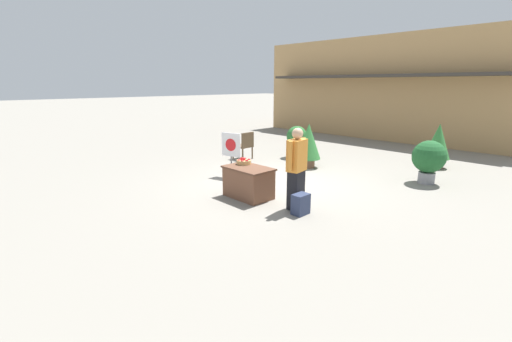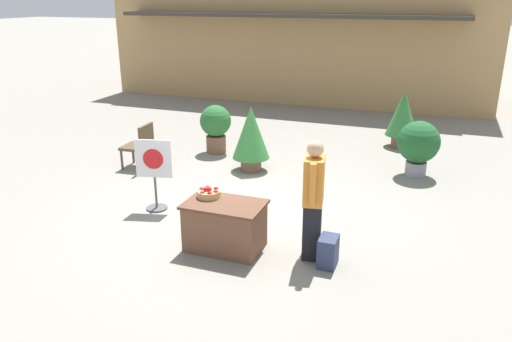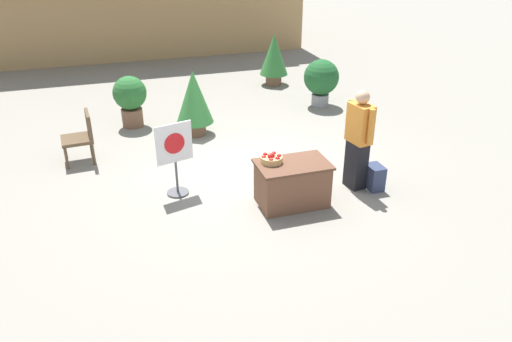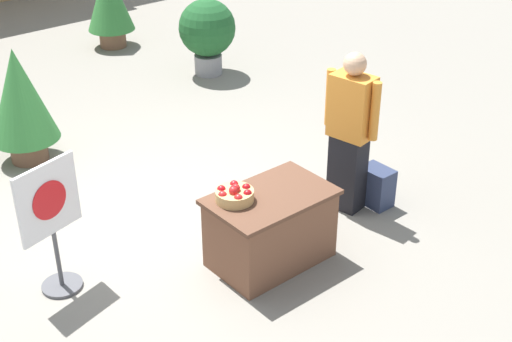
{
  "view_description": "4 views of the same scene",
  "coord_description": "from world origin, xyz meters",
  "px_view_note": "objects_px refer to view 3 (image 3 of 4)",
  "views": [
    {
      "loc": [
        5.86,
        -6.36,
        2.54
      ],
      "look_at": [
        0.15,
        -0.91,
        0.52
      ],
      "focal_mm": 24.0,
      "sensor_mm": 36.0,
      "label": 1
    },
    {
      "loc": [
        2.99,
        -7.2,
        3.48
      ],
      "look_at": [
        0.51,
        -0.57,
        0.97
      ],
      "focal_mm": 35.0,
      "sensor_mm": 36.0,
      "label": 2
    },
    {
      "loc": [
        -2.34,
        -7.69,
        4.05
      ],
      "look_at": [
        -0.17,
        -0.96,
        0.48
      ],
      "focal_mm": 35.0,
      "sensor_mm": 36.0,
      "label": 3
    },
    {
      "loc": [
        -3.25,
        -5.37,
        3.98
      ],
      "look_at": [
        0.4,
        -1.01,
        0.79
      ],
      "focal_mm": 50.0,
      "sensor_mm": 36.0,
      "label": 4
    }
  ],
  "objects_px": {
    "poster_board": "(175,156)",
    "potted_plant_near_right": "(194,99)",
    "potted_plant_far_left": "(274,57)",
    "potted_plant_far_right": "(321,79)",
    "apple_basket": "(271,159)",
    "potted_plant_near_left": "(130,97)",
    "display_table": "(292,183)",
    "backpack": "(374,177)",
    "patio_chair": "(82,135)",
    "person_visitor": "(359,139)"
  },
  "relations": [
    {
      "from": "poster_board",
      "to": "potted_plant_far_left",
      "type": "relative_size",
      "value": 0.9
    },
    {
      "from": "backpack",
      "to": "potted_plant_near_right",
      "type": "bearing_deg",
      "value": 125.97
    },
    {
      "from": "potted_plant_far_left",
      "to": "potted_plant_near_right",
      "type": "height_order",
      "value": "potted_plant_near_right"
    },
    {
      "from": "patio_chair",
      "to": "potted_plant_far_left",
      "type": "xyz_separation_m",
      "value": [
        4.99,
        3.5,
        0.24
      ]
    },
    {
      "from": "person_visitor",
      "to": "patio_chair",
      "type": "relative_size",
      "value": 1.8
    },
    {
      "from": "potted_plant_far_left",
      "to": "potted_plant_near_right",
      "type": "relative_size",
      "value": 1.0
    },
    {
      "from": "potted_plant_far_left",
      "to": "potted_plant_far_right",
      "type": "distance_m",
      "value": 2.06
    },
    {
      "from": "poster_board",
      "to": "potted_plant_near_right",
      "type": "height_order",
      "value": "potted_plant_near_right"
    },
    {
      "from": "display_table",
      "to": "backpack",
      "type": "distance_m",
      "value": 1.5
    },
    {
      "from": "backpack",
      "to": "potted_plant_far_right",
      "type": "relative_size",
      "value": 0.37
    },
    {
      "from": "display_table",
      "to": "apple_basket",
      "type": "bearing_deg",
      "value": 156.75
    },
    {
      "from": "backpack",
      "to": "potted_plant_near_left",
      "type": "xyz_separation_m",
      "value": [
        -3.58,
        4.16,
        0.44
      ]
    },
    {
      "from": "person_visitor",
      "to": "potted_plant_far_right",
      "type": "distance_m",
      "value": 4.12
    },
    {
      "from": "patio_chair",
      "to": "potted_plant_far_left",
      "type": "distance_m",
      "value": 6.1
    },
    {
      "from": "display_table",
      "to": "apple_basket",
      "type": "height_order",
      "value": "apple_basket"
    },
    {
      "from": "backpack",
      "to": "poster_board",
      "type": "distance_m",
      "value": 3.31
    },
    {
      "from": "potted_plant_far_right",
      "to": "person_visitor",
      "type": "bearing_deg",
      "value": -106.28
    },
    {
      "from": "backpack",
      "to": "poster_board",
      "type": "relative_size",
      "value": 0.34
    },
    {
      "from": "backpack",
      "to": "potted_plant_near_left",
      "type": "height_order",
      "value": "potted_plant_near_left"
    },
    {
      "from": "display_table",
      "to": "patio_chair",
      "type": "xyz_separation_m",
      "value": [
        -3.1,
        2.66,
        0.17
      ]
    },
    {
      "from": "display_table",
      "to": "potted_plant_near_left",
      "type": "relative_size",
      "value": 1.01
    },
    {
      "from": "display_table",
      "to": "apple_basket",
      "type": "distance_m",
      "value": 0.53
    },
    {
      "from": "potted_plant_near_left",
      "to": "potted_plant_near_right",
      "type": "height_order",
      "value": "potted_plant_near_right"
    },
    {
      "from": "potted_plant_near_right",
      "to": "apple_basket",
      "type": "bearing_deg",
      "value": -79.94
    },
    {
      "from": "apple_basket",
      "to": "patio_chair",
      "type": "distance_m",
      "value": 3.77
    },
    {
      "from": "apple_basket",
      "to": "potted_plant_far_right",
      "type": "bearing_deg",
      "value": 56.36
    },
    {
      "from": "apple_basket",
      "to": "backpack",
      "type": "bearing_deg",
      "value": -2.81
    },
    {
      "from": "potted_plant_near_left",
      "to": "potted_plant_far_right",
      "type": "distance_m",
      "value": 4.45
    },
    {
      "from": "apple_basket",
      "to": "poster_board",
      "type": "relative_size",
      "value": 0.28
    },
    {
      "from": "poster_board",
      "to": "potted_plant_near_right",
      "type": "xyz_separation_m",
      "value": [
        0.8,
        2.42,
        0.1
      ]
    },
    {
      "from": "person_visitor",
      "to": "potted_plant_near_left",
      "type": "distance_m",
      "value": 5.18
    },
    {
      "from": "poster_board",
      "to": "potted_plant_near_left",
      "type": "distance_m",
      "value": 3.34
    },
    {
      "from": "potted_plant_far_right",
      "to": "potted_plant_near_right",
      "type": "relative_size",
      "value": 0.83
    },
    {
      "from": "person_visitor",
      "to": "apple_basket",
      "type": "bearing_deg",
      "value": -6.8
    },
    {
      "from": "backpack",
      "to": "potted_plant_far_left",
      "type": "bearing_deg",
      "value": 86.29
    },
    {
      "from": "apple_basket",
      "to": "person_visitor",
      "type": "relative_size",
      "value": 0.2
    },
    {
      "from": "person_visitor",
      "to": "backpack",
      "type": "height_order",
      "value": "person_visitor"
    },
    {
      "from": "person_visitor",
      "to": "backpack",
      "type": "relative_size",
      "value": 4.03
    },
    {
      "from": "poster_board",
      "to": "potted_plant_far_left",
      "type": "xyz_separation_m",
      "value": [
        3.56,
        5.27,
        0.1
      ]
    },
    {
      "from": "person_visitor",
      "to": "potted_plant_far_left",
      "type": "relative_size",
      "value": 1.24
    },
    {
      "from": "apple_basket",
      "to": "backpack",
      "type": "height_order",
      "value": "apple_basket"
    },
    {
      "from": "poster_board",
      "to": "person_visitor",
      "type": "bearing_deg",
      "value": 62.25
    },
    {
      "from": "backpack",
      "to": "potted_plant_far_right",
      "type": "xyz_separation_m",
      "value": [
        0.88,
        4.12,
        0.46
      ]
    },
    {
      "from": "apple_basket",
      "to": "potted_plant_near_left",
      "type": "xyz_separation_m",
      "value": [
        -1.77,
        4.07,
        -0.12
      ]
    },
    {
      "from": "display_table",
      "to": "backpack",
      "type": "relative_size",
      "value": 2.67
    },
    {
      "from": "backpack",
      "to": "potted_plant_far_left",
      "type": "distance_m",
      "value": 6.15
    },
    {
      "from": "poster_board",
      "to": "potted_plant_far_right",
      "type": "height_order",
      "value": "poster_board"
    },
    {
      "from": "patio_chair",
      "to": "potted_plant_near_right",
      "type": "height_order",
      "value": "potted_plant_near_right"
    },
    {
      "from": "patio_chair",
      "to": "potted_plant_near_left",
      "type": "height_order",
      "value": "potted_plant_near_left"
    },
    {
      "from": "poster_board",
      "to": "potted_plant_near_left",
      "type": "xyz_separation_m",
      "value": [
        -0.41,
        3.32,
        -0.03
      ]
    }
  ]
}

